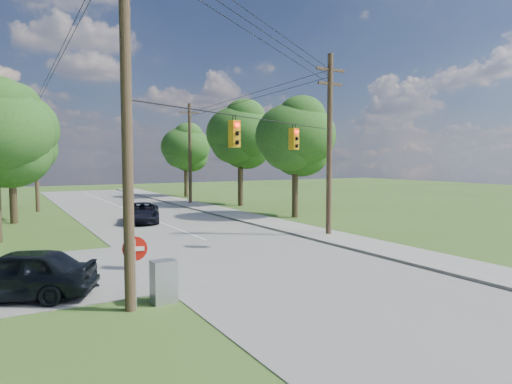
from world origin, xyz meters
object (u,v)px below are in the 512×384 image
car_cross_dark (18,274)px  car_main_north (142,213)px  pole_north_w (36,152)px  control_cabinet (164,282)px  pole_sw (126,98)px  pole_ne (329,142)px  pole_north_e (190,153)px  do_not_enter_sign (135,256)px

car_cross_dark → car_main_north: size_ratio=0.96×
pole_north_w → control_cabinet: (1.50, -29.39, -4.46)m
pole_sw → control_cabinet: size_ratio=8.91×
pole_ne → pole_north_e: (-0.00, 22.00, -0.34)m
pole_north_e → control_cabinet: (-12.40, -29.39, -4.46)m
pole_north_e → control_cabinet: bearing=-112.9°
pole_north_w → do_not_enter_sign: 29.82m
pole_sw → car_main_north: size_ratio=2.40×
pole_ne → pole_sw: bearing=-150.6°
pole_north_w → pole_ne: bearing=-57.7°
pole_ne → control_cabinet: 15.21m
pole_sw → pole_north_e: pole_sw is taller
pole_sw → control_cabinet: (1.10, 0.21, -5.55)m
car_main_north → do_not_enter_sign: size_ratio=2.26×
pole_ne → car_main_north: pole_ne is taller
control_cabinet → do_not_enter_sign: bearing=-170.7°
pole_ne → pole_north_w: bearing=122.3°
pole_north_e → do_not_enter_sign: pole_north_e is taller
pole_north_w → car_main_north: 13.39m
pole_north_e → car_cross_dark: bearing=-121.3°
pole_ne → pole_north_e: pole_ne is taller
car_main_north → do_not_enter_sign: bearing=-89.3°
pole_sw → pole_north_e: size_ratio=1.20×
car_main_north → do_not_enter_sign: do_not_enter_sign is taller
pole_sw → pole_north_w: bearing=90.8°
car_cross_dark → control_cabinet: bearing=82.0°
do_not_enter_sign → car_main_north: bearing=87.4°
pole_north_e → pole_north_w: size_ratio=1.00×
pole_ne → do_not_enter_sign: 15.83m
pole_sw → car_cross_dark: 6.69m
car_main_north → do_not_enter_sign: (-5.34, -18.43, 0.90)m
pole_north_e → pole_sw: bearing=-114.5°
car_main_north → control_cabinet: 18.74m
car_cross_dark → pole_ne: bearing=131.4°
car_main_north → car_cross_dark: bearing=-101.2°
pole_north_e → car_main_north: pole_north_e is taller
pole_sw → car_cross_dark: bearing=135.8°
car_main_north → control_cabinet: size_ratio=3.71×
pole_sw → do_not_enter_sign: (0.16, -0.01, -4.61)m
car_cross_dark → car_main_north: (8.35, 15.66, -0.12)m
car_cross_dark → pole_north_w: bearing=-160.2°
pole_north_w → car_cross_dark: bearing=-95.2°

